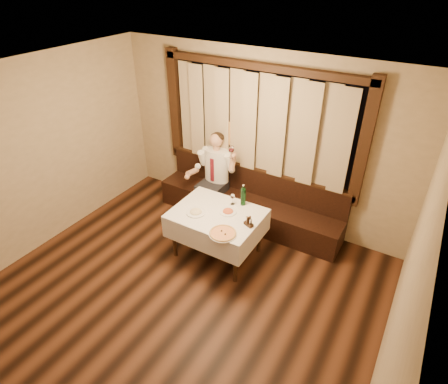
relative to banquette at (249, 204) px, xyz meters
The scene contains 10 objects.
room 2.12m from the banquette, 90.03° to the right, with size 5.01×6.01×2.81m.
banquette is the anchor object (origin of this frame).
dining_table 1.08m from the banquette, 90.00° to the right, with size 1.27×0.97×0.76m.
pizza 1.51m from the banquette, 76.86° to the right, with size 0.38×0.38×0.04m.
pasta_red 1.05m from the banquette, 82.01° to the right, with size 0.25×0.25×0.08m.
pasta_cream 1.30m from the banquette, 102.29° to the right, with size 0.28×0.28×0.10m.
green_bottle 0.90m from the banquette, 71.14° to the right, with size 0.07×0.07×0.34m.
table_wine_glass 0.92m from the banquette, 83.41° to the right, with size 0.07×0.07×0.18m.
cruet_caddy 1.28m from the banquette, 63.40° to the right, with size 0.15×0.11×0.15m.
seated_man 0.83m from the banquette, behind, with size 0.82×0.62×1.47m.
Camera 1 is at (2.33, -2.02, 3.85)m, focal length 30.00 mm.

